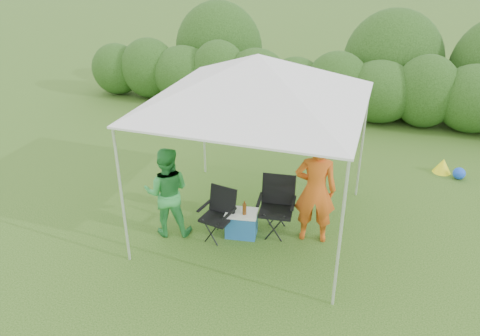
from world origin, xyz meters
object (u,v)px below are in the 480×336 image
(chair_right, at_px, (277,202))
(chair_left, at_px, (219,210))
(canopy, at_px, (258,79))
(man, at_px, (315,190))
(cooler, at_px, (241,223))
(woman, at_px, (167,192))

(chair_right, distance_m, chair_left, 0.93)
(canopy, xyz_separation_m, man, (0.97, -0.12, -1.59))
(man, bearing_deg, cooler, 3.79)
(cooler, bearing_deg, man, 4.72)
(woman, bearing_deg, chair_left, 174.34)
(cooler, bearing_deg, canopy, 63.89)
(chair_left, distance_m, man, 1.52)
(woman, bearing_deg, man, 175.92)
(canopy, xyz_separation_m, chair_left, (-0.45, -0.49, -2.00))
(chair_left, height_order, cooler, chair_left)
(man, xyz_separation_m, woman, (-2.21, -0.54, -0.13))
(chair_right, xyz_separation_m, man, (0.59, -0.05, 0.34))
(man, height_order, cooler, man)
(woman, height_order, cooler, woman)
(man, distance_m, woman, 2.28)
(man, xyz_separation_m, cooler, (-1.09, -0.26, -0.66))
(man, bearing_deg, chair_left, 5.24)
(canopy, relative_size, chair_left, 3.81)
(chair_right, bearing_deg, cooler, -154.42)
(chair_left, xyz_separation_m, cooler, (0.33, 0.12, -0.25))
(chair_right, relative_size, cooler, 1.69)
(chair_left, bearing_deg, woman, -157.73)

